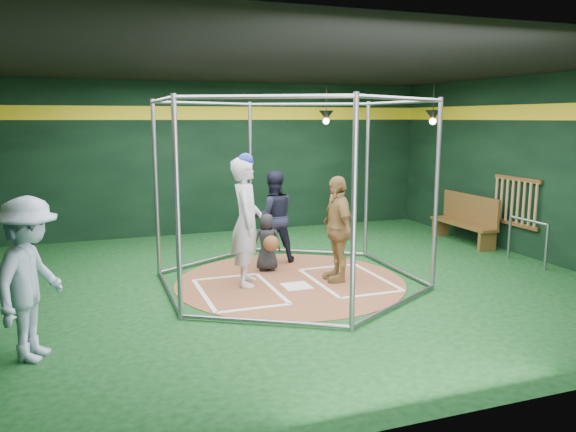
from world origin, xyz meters
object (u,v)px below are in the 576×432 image
object	(u,v)px
umpire	(273,217)
dugout_bench	(466,218)
batter_figure	(246,221)
visitor_leopard	(337,229)

from	to	relation	value
umpire	dugout_bench	bearing A→B (deg)	-173.01
batter_figure	visitor_leopard	xyz separation A→B (m)	(1.48, -0.26, -0.18)
visitor_leopard	umpire	world-z (taller)	visitor_leopard
umpire	visitor_leopard	bearing A→B (deg)	116.73
umpire	batter_figure	bearing A→B (deg)	60.33
batter_figure	dugout_bench	bearing A→B (deg)	14.90
visitor_leopard	umpire	distance (m)	1.64
umpire	dugout_bench	xyz separation A→B (m)	(4.48, 0.16, -0.33)
visitor_leopard	dugout_bench	world-z (taller)	visitor_leopard
batter_figure	umpire	world-z (taller)	batter_figure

